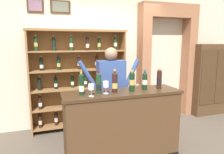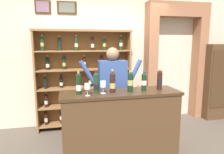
{
  "view_description": "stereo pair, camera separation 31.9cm",
  "coord_description": "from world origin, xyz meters",
  "px_view_note": "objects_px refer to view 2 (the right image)",
  "views": [
    {
      "loc": [
        -1.13,
        -2.69,
        1.73
      ],
      "look_at": [
        -0.13,
        0.29,
        1.2
      ],
      "focal_mm": 33.28,
      "sensor_mm": 36.0,
      "label": 1
    },
    {
      "loc": [
        -0.82,
        -2.78,
        1.73
      ],
      "look_at": [
        -0.13,
        0.29,
        1.2
      ],
      "focal_mm": 33.28,
      "sensor_mm": 36.0,
      "label": 2
    }
  ],
  "objects_px": {
    "side_cabinet": "(222,81)",
    "tasting_bottle_rosso": "(144,81)",
    "wine_glass_center": "(87,87)",
    "tasting_bottle_vin_santo": "(96,83)",
    "tasting_counter": "(120,126)",
    "wine_glass_spare": "(103,85)",
    "tasting_bottle_riserva": "(130,81)",
    "wine_shelf": "(84,77)",
    "shopkeeper": "(113,85)",
    "tasting_bottle_prosecco": "(159,79)",
    "tasting_bottle_super_tuscan": "(79,84)",
    "tasting_bottle_bianco": "(113,82)"
  },
  "relations": [
    {
      "from": "side_cabinet",
      "to": "tasting_bottle_rosso",
      "type": "xyz_separation_m",
      "value": [
        -2.38,
        -1.23,
        0.33
      ]
    },
    {
      "from": "side_cabinet",
      "to": "wine_glass_center",
      "type": "relative_size",
      "value": 10.16
    },
    {
      "from": "side_cabinet",
      "to": "tasting_bottle_vin_santo",
      "type": "relative_size",
      "value": 5.29
    },
    {
      "from": "tasting_counter",
      "to": "wine_glass_spare",
      "type": "xyz_separation_m",
      "value": [
        -0.26,
        -0.04,
        0.64
      ]
    },
    {
      "from": "side_cabinet",
      "to": "tasting_bottle_riserva",
      "type": "distance_m",
      "value": 2.9
    },
    {
      "from": "wine_glass_center",
      "to": "wine_glass_spare",
      "type": "bearing_deg",
      "value": 19.96
    },
    {
      "from": "wine_shelf",
      "to": "wine_glass_spare",
      "type": "height_order",
      "value": "wine_shelf"
    },
    {
      "from": "tasting_counter",
      "to": "shopkeeper",
      "type": "bearing_deg",
      "value": 89.68
    },
    {
      "from": "wine_glass_spare",
      "to": "tasting_counter",
      "type": "bearing_deg",
      "value": 9.19
    },
    {
      "from": "side_cabinet",
      "to": "tasting_counter",
      "type": "xyz_separation_m",
      "value": [
        -2.72,
        -1.22,
        -0.33
      ]
    },
    {
      "from": "wine_shelf",
      "to": "tasting_bottle_vin_santo",
      "type": "distance_m",
      "value": 1.35
    },
    {
      "from": "shopkeeper",
      "to": "tasting_bottle_prosecco",
      "type": "relative_size",
      "value": 5.32
    },
    {
      "from": "tasting_bottle_super_tuscan",
      "to": "tasting_bottle_prosecco",
      "type": "bearing_deg",
      "value": 0.52
    },
    {
      "from": "tasting_counter",
      "to": "shopkeeper",
      "type": "xyz_separation_m",
      "value": [
        0.0,
        0.53,
        0.5
      ]
    },
    {
      "from": "tasting_bottle_vin_santo",
      "to": "tasting_bottle_riserva",
      "type": "distance_m",
      "value": 0.48
    },
    {
      "from": "wine_shelf",
      "to": "side_cabinet",
      "type": "distance_m",
      "value": 3.13
    },
    {
      "from": "tasting_counter",
      "to": "wine_glass_spare",
      "type": "height_order",
      "value": "wine_glass_spare"
    },
    {
      "from": "shopkeeper",
      "to": "tasting_bottle_riserva",
      "type": "distance_m",
      "value": 0.6
    },
    {
      "from": "wine_glass_spare",
      "to": "shopkeeper",
      "type": "bearing_deg",
      "value": 65.35
    },
    {
      "from": "wine_shelf",
      "to": "tasting_bottle_bianco",
      "type": "height_order",
      "value": "wine_shelf"
    },
    {
      "from": "tasting_bottle_rosso",
      "to": "tasting_bottle_super_tuscan",
      "type": "bearing_deg",
      "value": 179.74
    },
    {
      "from": "tasting_bottle_prosecco",
      "to": "wine_glass_spare",
      "type": "height_order",
      "value": "tasting_bottle_prosecco"
    },
    {
      "from": "tasting_bottle_riserva",
      "to": "wine_glass_center",
      "type": "xyz_separation_m",
      "value": [
        -0.62,
        -0.09,
        -0.03
      ]
    },
    {
      "from": "wine_shelf",
      "to": "wine_glass_spare",
      "type": "distance_m",
      "value": 1.41
    },
    {
      "from": "tasting_bottle_vin_santo",
      "to": "tasting_bottle_prosecco",
      "type": "xyz_separation_m",
      "value": [
        0.94,
        -0.0,
        0.01
      ]
    },
    {
      "from": "tasting_bottle_bianco",
      "to": "tasting_bottle_riserva",
      "type": "height_order",
      "value": "tasting_bottle_bianco"
    },
    {
      "from": "tasting_counter",
      "to": "tasting_bottle_rosso",
      "type": "xyz_separation_m",
      "value": [
        0.35,
        -0.01,
        0.65
      ]
    },
    {
      "from": "tasting_bottle_vin_santo",
      "to": "wine_glass_center",
      "type": "relative_size",
      "value": 1.92
    },
    {
      "from": "tasting_bottle_rosso",
      "to": "tasting_counter",
      "type": "bearing_deg",
      "value": 178.51
    },
    {
      "from": "shopkeeper",
      "to": "tasting_bottle_bianco",
      "type": "xyz_separation_m",
      "value": [
        -0.12,
        -0.54,
        0.16
      ]
    },
    {
      "from": "wine_shelf",
      "to": "wine_glass_spare",
      "type": "xyz_separation_m",
      "value": [
        0.14,
        -1.39,
        0.11
      ]
    },
    {
      "from": "side_cabinet",
      "to": "tasting_bottle_prosecco",
      "type": "height_order",
      "value": "side_cabinet"
    },
    {
      "from": "tasting_bottle_rosso",
      "to": "tasting_bottle_riserva",
      "type": "bearing_deg",
      "value": -174.48
    },
    {
      "from": "tasting_bottle_bianco",
      "to": "wine_glass_spare",
      "type": "xyz_separation_m",
      "value": [
        -0.14,
        -0.03,
        -0.02
      ]
    },
    {
      "from": "tasting_bottle_super_tuscan",
      "to": "tasting_bottle_riserva",
      "type": "distance_m",
      "value": 0.72
    },
    {
      "from": "tasting_bottle_riserva",
      "to": "tasting_bottle_super_tuscan",
      "type": "bearing_deg",
      "value": 178.02
    },
    {
      "from": "shopkeeper",
      "to": "tasting_bottle_rosso",
      "type": "xyz_separation_m",
      "value": [
        0.34,
        -0.54,
        0.15
      ]
    },
    {
      "from": "tasting_bottle_bianco",
      "to": "shopkeeper",
      "type": "bearing_deg",
      "value": 77.22
    },
    {
      "from": "tasting_bottle_vin_santo",
      "to": "wine_glass_spare",
      "type": "xyz_separation_m",
      "value": [
        0.09,
        -0.05,
        -0.02
      ]
    },
    {
      "from": "wine_shelf",
      "to": "tasting_bottle_riserva",
      "type": "distance_m",
      "value": 1.49
    },
    {
      "from": "wine_shelf",
      "to": "tasting_counter",
      "type": "distance_m",
      "value": 1.5
    },
    {
      "from": "wine_shelf",
      "to": "wine_glass_center",
      "type": "distance_m",
      "value": 1.48
    },
    {
      "from": "side_cabinet",
      "to": "wine_glass_center",
      "type": "xyz_separation_m",
      "value": [
        -3.21,
        -1.34,
        0.31
      ]
    },
    {
      "from": "tasting_bottle_super_tuscan",
      "to": "tasting_bottle_riserva",
      "type": "bearing_deg",
      "value": -1.98
    },
    {
      "from": "wine_glass_center",
      "to": "wine_glass_spare",
      "type": "height_order",
      "value": "wine_glass_spare"
    },
    {
      "from": "tasting_bottle_bianco",
      "to": "wine_glass_center",
      "type": "xyz_separation_m",
      "value": [
        -0.36,
        -0.11,
        -0.02
      ]
    },
    {
      "from": "tasting_bottle_rosso",
      "to": "tasting_bottle_prosecco",
      "type": "xyz_separation_m",
      "value": [
        0.25,
        0.01,
        0.01
      ]
    },
    {
      "from": "wine_shelf",
      "to": "tasting_bottle_vin_santo",
      "type": "height_order",
      "value": "wine_shelf"
    },
    {
      "from": "tasting_bottle_bianco",
      "to": "tasting_bottle_rosso",
      "type": "bearing_deg",
      "value": 0.06
    },
    {
      "from": "shopkeeper",
      "to": "tasting_bottle_bianco",
      "type": "distance_m",
      "value": 0.58
    }
  ]
}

